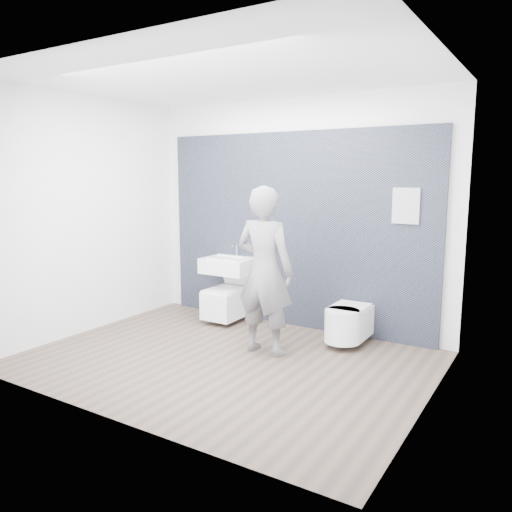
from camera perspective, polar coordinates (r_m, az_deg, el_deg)
The scene contains 8 objects.
ground at distance 5.24m, azimuth -3.52°, elevation -11.76°, with size 4.00×4.00×0.00m, color brown.
room_shell at distance 4.90m, azimuth -3.72°, elevation 7.61°, with size 4.00×4.00×4.00m.
tile_wall at distance 6.43m, azimuth 4.11°, elevation -7.77°, with size 3.60×0.06×2.40m, color black.
washbasin at distance 6.43m, azimuth -3.10°, elevation -1.03°, with size 0.65×0.48×0.48m.
toilet_square at distance 6.48m, azimuth -3.35°, elevation -5.18°, with size 0.42×0.61×0.79m.
toilet_rounded at distance 5.69m, azimuth 10.34°, elevation -7.54°, with size 0.40×0.67×0.36m.
info_placard at distance 5.91m, azimuth 16.07°, elevation -9.65°, with size 0.29×0.03×0.39m, color white.
visitor at distance 5.21m, azimuth 1.00°, elevation -1.73°, with size 0.65×0.42×1.77m, color slate.
Camera 1 is at (2.83, -4.00, 1.87)m, focal length 35.00 mm.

